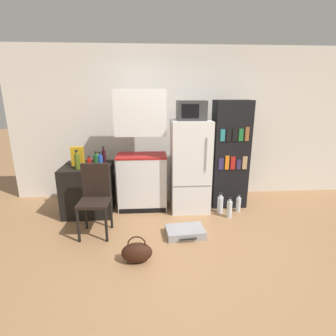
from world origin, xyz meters
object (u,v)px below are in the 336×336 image
cereal_box (78,156)px  bottle_ketchup_red (89,163)px  water_bottle_back (220,204)px  handbag (137,252)px  chair (95,193)px  water_bottle_front (238,204)px  bottle_amber_beer (97,159)px  refrigerator (190,166)px  bottle_green_tall (96,161)px  microwave (191,110)px  suitcase_large_flat (185,232)px  bottle_blue_soda (100,163)px  bookshelf (230,155)px  kitchen_hutch (142,156)px  water_bottle_middle (229,209)px  side_table (89,189)px  bottle_wine_dark (104,157)px  bottle_olive_oil (77,161)px

cereal_box → bottle_ketchup_red: bearing=-37.1°
cereal_box → water_bottle_back: cereal_box is taller
bottle_ketchup_red → cereal_box: (-0.21, 0.16, 0.07)m
bottle_ketchup_red → handbag: 1.66m
chair → water_bottle_front: bearing=15.4°
bottle_amber_beer → chair: (0.08, -0.71, -0.30)m
chair → refrigerator: bearing=29.0°
cereal_box → bottle_green_tall: bearing=-22.6°
microwave → suitcase_large_flat: (-0.18, -0.91, -1.59)m
bottle_blue_soda → water_bottle_back: size_ratio=0.83×
bottle_ketchup_red → bottle_green_tall: 0.11m
microwave → handbag: size_ratio=1.23×
refrigerator → bookshelf: (0.69, 0.11, 0.15)m
bottle_amber_beer → bottle_ketchup_red: bearing=-117.4°
kitchen_hutch → bottle_ketchup_red: size_ratio=10.53×
bottle_green_tall → chair: 0.65m
suitcase_large_flat → handbag: bearing=-144.3°
bottle_amber_beer → bottle_ketchup_red: bottle_amber_beer is taller
water_bottle_middle → bottle_amber_beer: bearing=169.0°
kitchen_hutch → water_bottle_back: bearing=-13.2°
side_table → bottle_amber_beer: bearing=12.3°
microwave → chair: (-1.41, -0.71, -1.06)m
microwave → bottle_green_tall: microwave is taller
bookshelf → bottle_green_tall: 2.18m
refrigerator → water_bottle_back: bearing=-25.2°
water_bottle_back → bottle_ketchup_red: bearing=178.6°
bookshelf → water_bottle_front: 0.84m
chair → water_bottle_back: (1.89, 0.48, -0.43)m
side_table → bottle_wine_dark: bottle_wine_dark is taller
microwave → bottle_olive_oil: bearing=-172.8°
refrigerator → water_bottle_front: bearing=-14.0°
bookshelf → water_bottle_middle: 0.92m
water_bottle_front → water_bottle_middle: (-0.21, -0.21, 0.02)m
kitchen_hutch → microwave: size_ratio=4.42×
suitcase_large_flat → bottle_amber_beer: bearing=140.5°
bottle_blue_soda → bottle_ketchup_red: 0.26m
bottle_green_tall → handbag: bottle_green_tall is taller
chair → bookshelf: bearing=23.6°
refrigerator → bottle_green_tall: size_ratio=5.91×
bottle_blue_soda → refrigerator: bearing=13.7°
kitchen_hutch → bottle_blue_soda: kitchen_hutch is taller
refrigerator → chair: size_ratio=1.52×
bottle_amber_beer → suitcase_large_flat: size_ratio=0.39×
water_bottle_back → bottle_olive_oil: bearing=179.9°
suitcase_large_flat → water_bottle_middle: 0.92m
microwave → bottle_ketchup_red: (-1.58, -0.18, -0.77)m
bottle_amber_beer → bottle_green_tall: (0.01, -0.15, 0.02)m
bottle_wine_dark → bottle_green_tall: size_ratio=1.20×
water_bottle_middle → water_bottle_back: 0.21m
suitcase_large_flat → microwave: bearing=73.7°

